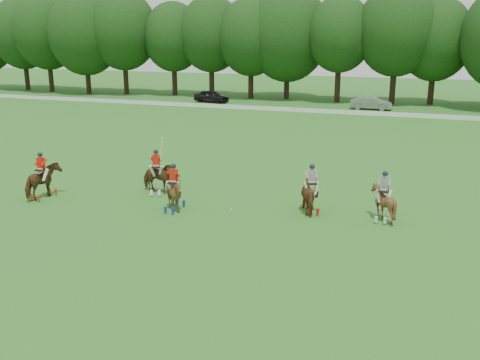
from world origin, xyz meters
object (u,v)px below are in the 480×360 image
(car_mid, at_px, (371,103))
(polo_red_a, at_px, (43,181))
(polo_red_c, at_px, (174,194))
(polo_stripe_b, at_px, (383,203))
(polo_red_b, at_px, (157,178))
(polo_ball, at_px, (231,210))
(car_left, at_px, (211,96))
(polo_stripe_a, at_px, (311,195))

(car_mid, bearing_deg, polo_red_a, 162.93)
(polo_red_a, distance_m, polo_red_c, 7.43)
(polo_red_a, distance_m, polo_stripe_b, 17.29)
(polo_red_c, bearing_deg, polo_red_b, 133.44)
(polo_ball, bearing_deg, car_left, 113.78)
(car_left, relative_size, car_mid, 0.99)
(polo_red_b, bearing_deg, car_left, 108.22)
(polo_stripe_b, bearing_deg, polo_red_a, -172.04)
(polo_red_c, xyz_separation_m, polo_ball, (2.61, 0.92, -0.81))
(polo_stripe_a, height_order, polo_stripe_b, polo_stripe_a)
(polo_red_b, height_order, polo_ball, polo_red_b)
(polo_red_a, distance_m, polo_stripe_a, 13.95)
(car_mid, height_order, polo_red_a, polo_red_a)
(polo_red_b, bearing_deg, polo_stripe_a, -1.85)
(polo_red_c, distance_m, polo_stripe_b, 9.90)
(car_mid, distance_m, polo_stripe_a, 37.87)
(car_left, xyz_separation_m, polo_red_b, (12.37, -37.57, 0.12))
(car_left, distance_m, polo_red_a, 40.96)
(polo_red_a, relative_size, polo_stripe_b, 1.05)
(polo_stripe_a, bearing_deg, polo_ball, -163.28)
(polo_ball, bearing_deg, polo_stripe_b, 8.22)
(polo_red_c, xyz_separation_m, polo_stripe_a, (6.32, 2.04, 0.01))
(polo_stripe_a, xyz_separation_m, polo_ball, (-3.71, -1.11, -0.83))
(polo_red_a, bearing_deg, polo_red_c, 3.44)
(car_mid, bearing_deg, polo_stripe_a, -177.99)
(polo_red_b, xyz_separation_m, polo_stripe_b, (11.89, -0.36, -0.03))
(car_left, bearing_deg, car_mid, -79.57)
(car_left, distance_m, polo_ball, 42.58)
(car_mid, relative_size, polo_red_b, 1.54)
(polo_stripe_a, bearing_deg, polo_red_c, -162.12)
(car_left, height_order, polo_red_c, polo_red_c)
(car_left, distance_m, polo_stripe_b, 45.03)
(polo_red_b, bearing_deg, polo_red_a, -152.17)
(polo_stripe_a, bearing_deg, polo_red_b, 178.15)
(polo_red_c, distance_m, polo_ball, 2.88)
(car_mid, distance_m, polo_red_a, 42.21)
(car_left, bearing_deg, polo_ball, -145.80)
(car_left, bearing_deg, polo_red_b, -151.35)
(car_left, xyz_separation_m, car_mid, (19.61, 0.00, -0.02))
(car_left, distance_m, polo_red_b, 39.56)
(polo_red_c, relative_size, polo_stripe_a, 0.99)
(car_left, xyz_separation_m, polo_red_c, (14.56, -39.89, 0.09))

